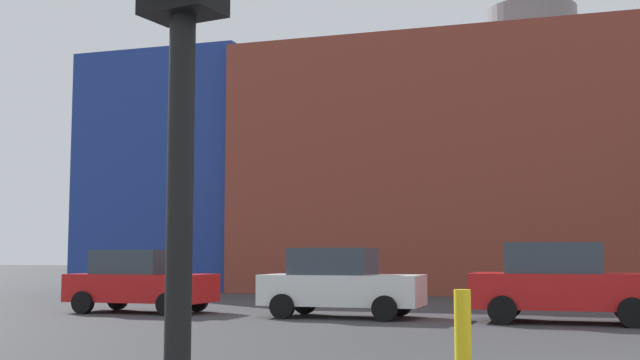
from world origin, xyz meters
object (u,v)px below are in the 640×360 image
Objects in this scene: parked_car_0 at (140,281)px; parked_car_2 at (563,283)px; parked_car_1 at (340,283)px; bollard_yellow_1 at (463,329)px; traffic_light_near_left at (180,24)px.

parked_car_2 is at bearing 0.00° from parked_car_0.
parked_car_1 is at bearing 180.00° from parked_car_2.
bollard_yellow_1 is at bearing -39.85° from parked_car_0.
parked_car_0 is at bearing 140.15° from bollard_yellow_1.
parked_car_2 is 16.85m from traffic_light_near_left.
parked_car_0 is 19.47m from traffic_light_near_left.
parked_car_0 is at bearing 180.00° from parked_car_1.
parked_car_0 reaches higher than bollard_yellow_1.
parked_car_2 is 1.22× the size of traffic_light_near_left.
bollard_yellow_1 is at bearing -63.30° from parked_car_1.
traffic_light_near_left is (9.86, -16.70, 1.78)m from parked_car_0.
traffic_light_near_left is 3.25× the size of bollard_yellow_1.
parked_car_1 is (5.83, 0.00, 0.02)m from parked_car_0.
parked_car_0 is 5.83m from parked_car_1.
traffic_light_near_left is at bearing -91.26° from bollard_yellow_1.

